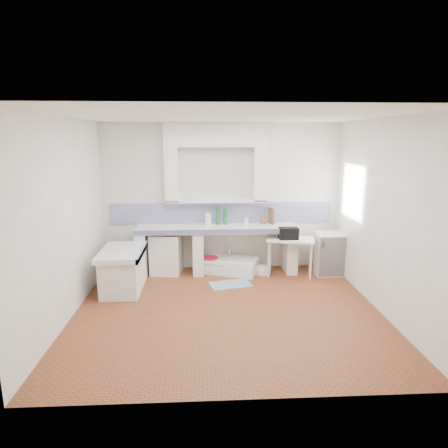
{
  "coord_description": "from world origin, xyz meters",
  "views": [
    {
      "loc": [
        -0.33,
        -5.28,
        2.51
      ],
      "look_at": [
        0.0,
        1.0,
        1.1
      ],
      "focal_mm": 30.73,
      "sensor_mm": 36.0,
      "label": 1
    }
  ],
  "objects_px": {
    "stove": "(166,253)",
    "fridge": "(328,253)",
    "side_table": "(290,257)",
    "sink": "(230,266)"
  },
  "relations": [
    {
      "from": "sink",
      "to": "fridge",
      "type": "distance_m",
      "value": 1.87
    },
    {
      "from": "sink",
      "to": "side_table",
      "type": "bearing_deg",
      "value": 8.76
    },
    {
      "from": "stove",
      "to": "fridge",
      "type": "bearing_deg",
      "value": 3.21
    },
    {
      "from": "sink",
      "to": "side_table",
      "type": "height_order",
      "value": "side_table"
    },
    {
      "from": "side_table",
      "to": "fridge",
      "type": "bearing_deg",
      "value": 19.82
    },
    {
      "from": "sink",
      "to": "side_table",
      "type": "xyz_separation_m",
      "value": [
        1.1,
        -0.22,
        0.23
      ]
    },
    {
      "from": "side_table",
      "to": "fridge",
      "type": "distance_m",
      "value": 0.75
    },
    {
      "from": "sink",
      "to": "fridge",
      "type": "xyz_separation_m",
      "value": [
        1.84,
        -0.15,
        0.27
      ]
    },
    {
      "from": "stove",
      "to": "fridge",
      "type": "relative_size",
      "value": 0.98
    },
    {
      "from": "stove",
      "to": "side_table",
      "type": "relative_size",
      "value": 0.91
    }
  ]
}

